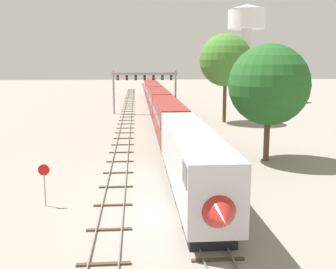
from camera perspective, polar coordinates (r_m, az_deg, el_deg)
The scene contains 9 objects.
ground_plane at distance 25.68m, azimuth -0.11°, elevation -11.45°, with size 400.00×400.00×0.00m, color gray.
track_main at distance 84.41m, azimuth -1.91°, elevation 3.84°, with size 2.60×200.00×0.16m.
track_near at distance 64.50m, azimuth -5.97°, elevation 1.80°, with size 2.60×160.00×0.16m.
passenger_train at distance 69.93m, azimuth -1.37°, elevation 4.61°, with size 3.04×104.07×4.80m.
signal_gantry at distance 74.68m, azimuth -3.34°, elevation 7.50°, with size 12.10×0.49×7.99m.
water_tower at distance 102.44m, azimuth 11.11°, elevation 14.86°, with size 9.18×9.18×23.23m.
stop_sign at distance 27.89m, azimuth -17.21°, elevation -6.08°, with size 0.76×0.08×2.88m.
trackside_tree_left at distance 64.24m, azimuth 8.21°, elevation 10.44°, with size 8.25×8.25×13.97m.
trackside_tree_mid at distance 39.48m, azimuth 14.19°, elevation 6.87°, with size 7.73×7.73×11.26m.
Camera 1 is at (-1.84, -23.79, 9.50)m, focal length 42.79 mm.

